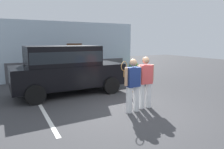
{
  "coord_description": "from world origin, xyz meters",
  "views": [
    {
      "loc": [
        -3.49,
        -5.21,
        2.27
      ],
      "look_at": [
        -0.09,
        1.2,
        1.05
      ],
      "focal_mm": 32.55,
      "sensor_mm": 36.0,
      "label": 1
    }
  ],
  "objects": [
    {
      "name": "ground_plane",
      "position": [
        0.0,
        0.0,
        0.0
      ],
      "size": [
        40.0,
        40.0,
        0.0
      ],
      "primitive_type": "plane",
      "color": "#38383A"
    },
    {
      "name": "tennis_player_woman",
      "position": [
        0.61,
        0.15,
        0.9
      ],
      "size": [
        0.9,
        0.29,
        1.74
      ],
      "rotation": [
        0.0,
        0.0,
        3.08
      ],
      "color": "white",
      "rests_on": "ground_plane"
    },
    {
      "name": "tennis_player_man",
      "position": [
        0.03,
        0.02,
        0.89
      ],
      "size": [
        0.77,
        0.29,
        1.71
      ],
      "rotation": [
        0.0,
        0.0,
        3.2
      ],
      "color": "white",
      "rests_on": "ground_plane"
    },
    {
      "name": "potted_plant_secondary",
      "position": [
        3.8,
        5.53,
        0.51
      ],
      "size": [
        0.69,
        0.69,
        0.91
      ],
      "color": "gray",
      "rests_on": "ground_plane"
    },
    {
      "name": "house_frontage",
      "position": [
        0.0,
        6.76,
        1.58
      ],
      "size": [
        8.45,
        0.4,
        3.36
      ],
      "color": "silver",
      "rests_on": "ground_plane"
    },
    {
      "name": "potted_plant_by_porch",
      "position": [
        3.04,
        5.82,
        0.41
      ],
      "size": [
        0.56,
        0.56,
        0.73
      ],
      "color": "#9E5638",
      "rests_on": "ground_plane"
    },
    {
      "name": "parking_stripe_0",
      "position": [
        -2.51,
        1.5,
        0.0
      ],
      "size": [
        0.12,
        4.4,
        0.01
      ],
      "primitive_type": "cube",
      "color": "silver",
      "rests_on": "ground_plane"
    },
    {
      "name": "parked_suv",
      "position": [
        -1.21,
        3.25,
        1.15
      ],
      "size": [
        4.65,
        2.26,
        2.05
      ],
      "rotation": [
        0.0,
        0.0,
        0.03
      ],
      "color": "black",
      "rests_on": "ground_plane"
    }
  ]
}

